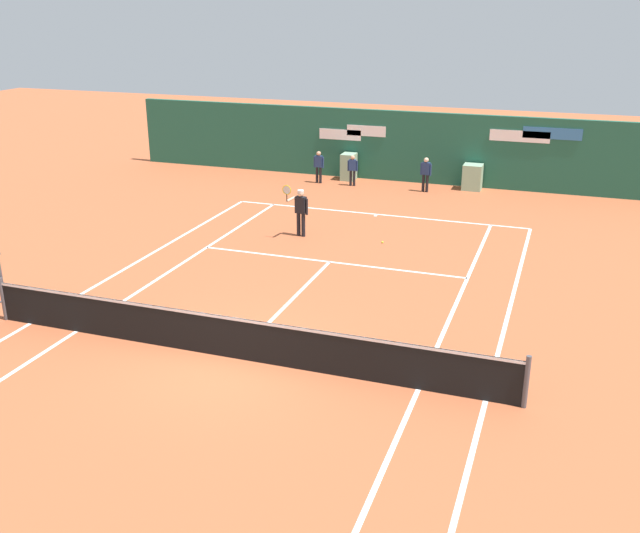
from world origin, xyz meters
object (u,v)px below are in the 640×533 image
player_on_baseline (300,208)px  tennis_ball_mid_court (382,242)px  ball_kid_centre_post (319,165)px  ball_kid_right_post (353,168)px  ball_kid_left_post (426,172)px

player_on_baseline → tennis_ball_mid_court: player_on_baseline is taller
tennis_ball_mid_court → player_on_baseline: bearing=-176.2°
player_on_baseline → ball_kid_centre_post: bearing=-68.0°
ball_kid_centre_post → tennis_ball_mid_court: ball_kid_centre_post is taller
player_on_baseline → ball_kid_right_post: size_ratio=1.41×
player_on_baseline → ball_kid_right_post: 7.07m
player_on_baseline → tennis_ball_mid_court: size_ratio=26.09×
ball_kid_right_post → tennis_ball_mid_court: (3.08, -6.88, -0.69)m
player_on_baseline → ball_kid_left_post: size_ratio=1.29×
player_on_baseline → tennis_ball_mid_court: bearing=-169.0°
ball_kid_left_post → ball_kid_right_post: bearing=7.4°
ball_kid_left_post → tennis_ball_mid_court: 6.92m
player_on_baseline → tennis_ball_mid_court: 2.84m
tennis_ball_mid_court → ball_kid_right_post: bearing=114.2°
player_on_baseline → ball_kid_left_post: 7.53m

